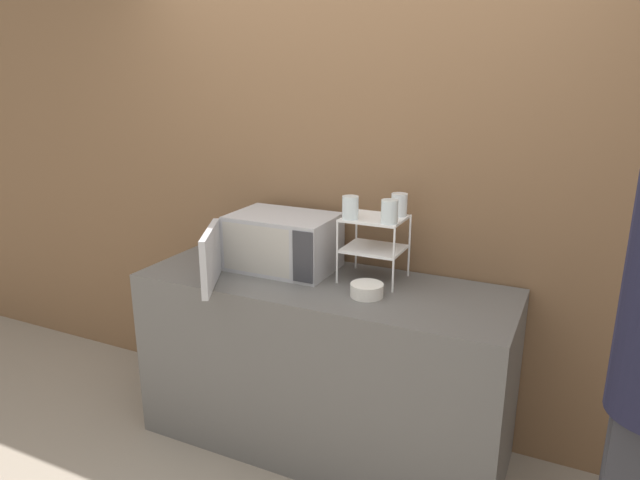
{
  "coord_description": "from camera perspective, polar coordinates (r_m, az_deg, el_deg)",
  "views": [
    {
      "loc": [
        1.12,
        -2.04,
        1.91
      ],
      "look_at": [
        -0.03,
        0.37,
        1.11
      ],
      "focal_mm": 32.0,
      "sensor_mm": 36.0,
      "label": 1
    }
  ],
  "objects": [
    {
      "name": "glass_front_left",
      "position": [
        2.71,
        3.05,
        3.26
      ],
      "size": [
        0.08,
        0.08,
        0.11
      ],
      "color": "silver",
      "rests_on": "dish_rack"
    },
    {
      "name": "wall_back",
      "position": [
        3.03,
        3.32,
        4.95
      ],
      "size": [
        8.0,
        0.06,
        2.6
      ],
      "color": "brown",
      "rests_on": "ground_plane"
    },
    {
      "name": "microwave",
      "position": [
        2.95,
        -4.07,
        -0.26
      ],
      "size": [
        0.56,
        0.75,
        0.29
      ],
      "color": "#ADADB2",
      "rests_on": "counter"
    },
    {
      "name": "counter",
      "position": [
        3.0,
        0.26,
        -12.38
      ],
      "size": [
        1.86,
        0.67,
        0.91
      ],
      "color": "#595654",
      "rests_on": "ground_plane"
    },
    {
      "name": "dish_rack",
      "position": [
        2.78,
        5.44,
        0.52
      ],
      "size": [
        0.3,
        0.25,
        0.32
      ],
      "color": "white",
      "rests_on": "counter"
    },
    {
      "name": "ground_plane",
      "position": [
        3.01,
        -2.7,
        -22.79
      ],
      "size": [
        12.0,
        12.0,
        0.0
      ],
      "primitive_type": "plane",
      "color": "gray"
    },
    {
      "name": "glass_front_right",
      "position": [
        2.64,
        6.96,
        2.84
      ],
      "size": [
        0.08,
        0.08,
        0.11
      ],
      "color": "silver",
      "rests_on": "dish_rack"
    },
    {
      "name": "bowl",
      "position": [
        2.63,
        4.71,
        -5.03
      ],
      "size": [
        0.15,
        0.15,
        0.06
      ],
      "color": "silver",
      "rests_on": "counter"
    },
    {
      "name": "glass_back_right",
      "position": [
        2.79,
        7.93,
        3.53
      ],
      "size": [
        0.08,
        0.08,
        0.11
      ],
      "color": "silver",
      "rests_on": "dish_rack"
    }
  ]
}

